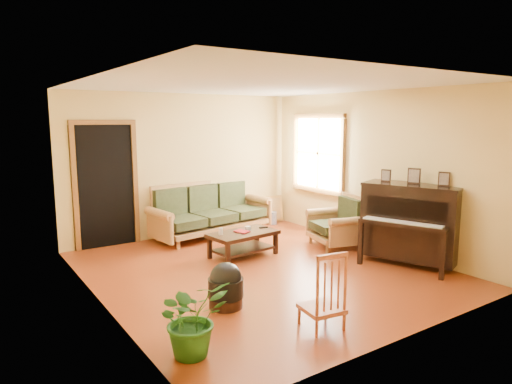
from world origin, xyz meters
TOP-DOWN VIEW (x-y plane):
  - floor at (0.00, 0.00)m, footprint 5.00×5.00m
  - doorway at (-1.45, 2.48)m, footprint 1.08×0.16m
  - window at (2.21, 1.30)m, footprint 0.12×1.36m
  - sofa at (0.35, 2.10)m, footprint 2.39×1.24m
  - coffee_table at (0.13, 0.69)m, footprint 1.13×0.69m
  - armchair at (1.73, 0.31)m, footprint 1.02×1.05m
  - piano at (1.98, -1.01)m, footprint 1.22×1.55m
  - footstool at (-1.09, -0.86)m, footprint 0.47×0.47m
  - red_chair at (-0.53, -1.86)m, footprint 0.45×0.48m
  - leaning_frame at (1.94, 2.40)m, footprint 0.44×0.22m
  - ceramic_crock at (1.81, 2.24)m, footprint 0.26×0.26m
  - potted_plant at (-1.89, -1.62)m, footprint 0.65×0.57m
  - book at (0.03, 0.67)m, footprint 0.22×0.26m
  - candle at (-0.24, 0.74)m, footprint 0.06×0.06m
  - glass_jar at (0.25, 0.74)m, footprint 0.10×0.10m
  - remote at (0.56, 0.75)m, footprint 0.15×0.07m

SIDE VIEW (x-z plane):
  - floor at x=0.00m, z-range 0.00..0.00m
  - ceramic_crock at x=1.81m, z-range 0.00..0.26m
  - coffee_table at x=0.13m, z-range 0.00..0.39m
  - footstool at x=-1.09m, z-range 0.00..0.39m
  - leaning_frame at x=1.94m, z-range 0.00..0.58m
  - potted_plant at x=-1.89m, z-range 0.00..0.72m
  - remote at x=0.56m, z-range 0.39..0.40m
  - book at x=0.03m, z-range 0.39..0.41m
  - red_chair at x=-0.53m, z-range 0.00..0.83m
  - glass_jar at x=0.25m, z-range 0.39..0.46m
  - armchair at x=1.73m, z-range 0.00..0.88m
  - candle at x=-0.24m, z-range 0.39..0.50m
  - sofa at x=0.35m, z-range 0.00..0.98m
  - piano at x=1.98m, z-range 0.00..1.20m
  - doorway at x=-1.45m, z-range 0.00..2.05m
  - window at x=2.21m, z-range 0.77..2.23m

